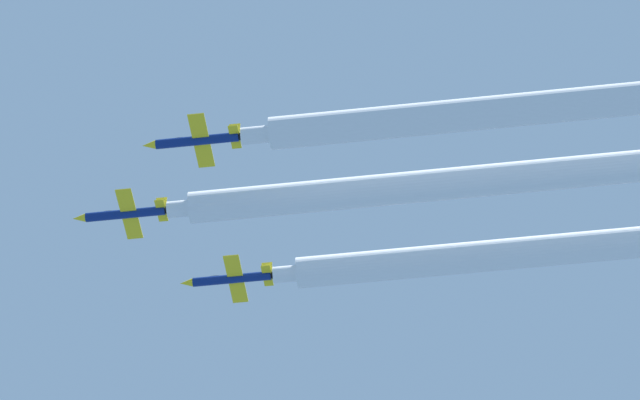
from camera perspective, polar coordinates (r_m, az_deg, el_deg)
jet_lead at (r=229.86m, az=-5.49°, el=-0.39°), size 7.54×10.98×2.64m
jet_left_wingman at (r=220.17m, az=-3.50°, el=1.65°), size 7.54×10.98×2.64m
jet_right_wingman at (r=234.09m, az=-2.53°, el=-2.20°), size 7.54×10.98×2.64m
smoke_trail_lead at (r=226.10m, az=4.05°, el=0.49°), size 3.53×66.46×3.53m
smoke_trail_left_wingman at (r=218.38m, az=8.50°, el=2.78°), size 3.53×82.03×3.53m
smoke_trail_right_wingman at (r=232.24m, az=7.54°, el=-1.28°), size 3.53×72.20×3.53m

